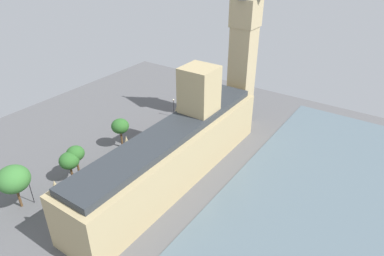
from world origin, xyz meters
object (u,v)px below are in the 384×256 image
object	(u,v)px
car_black_leading	(119,169)
plane_tree_kerbside	(13,179)
clock_tower	(244,40)
pedestrian_midblock	(133,175)
parliament_building	(177,148)
street_lamp_slot_10	(30,188)
car_yellow_cab_trailing	(89,188)
car_silver_opposite_hall	(145,146)
plane_tree_by_river_gate	(75,154)
street_lamp_corner	(174,104)
plane_tree_far_end	(120,126)
double_decker_bus_near_tower	(177,123)
plane_tree_under_trees	(69,161)

from	to	relation	value
car_black_leading	plane_tree_kerbside	world-z (taller)	plane_tree_kerbside
clock_tower	car_black_leading	distance (m)	51.72
plane_tree_kerbside	pedestrian_midblock	bearing A→B (deg)	-121.73
parliament_building	street_lamp_slot_10	size ratio (longest dim) A/B	10.11
car_yellow_cab_trailing	street_lamp_slot_10	xyz separation A→B (m)	(7.47, 9.92, 3.51)
pedestrian_midblock	street_lamp_slot_10	xyz separation A→B (m)	(12.60, 20.06, 3.69)
parliament_building	car_silver_opposite_hall	distance (m)	17.42
plane_tree_by_river_gate	street_lamp_corner	size ratio (longest dim) A/B	1.37
car_silver_opposite_hall	plane_tree_far_end	xyz separation A→B (m)	(5.88, 3.19, 6.06)
double_decker_bus_near_tower	plane_tree_by_river_gate	world-z (taller)	plane_tree_by_river_gate
double_decker_bus_near_tower	street_lamp_slot_10	distance (m)	47.08
car_black_leading	car_yellow_cab_trailing	distance (m)	9.93
plane_tree_kerbside	plane_tree_by_river_gate	bearing A→B (deg)	-98.08
plane_tree_far_end	car_black_leading	bearing A→B (deg)	130.35
double_decker_bus_near_tower	plane_tree_far_end	xyz separation A→B (m)	(7.20, 17.39, 4.31)
car_silver_opposite_hall	plane_tree_kerbside	world-z (taller)	plane_tree_kerbside
car_silver_opposite_hall	plane_tree_by_river_gate	bearing A→B (deg)	78.13
car_black_leading	street_lamp_slot_10	xyz separation A→B (m)	(7.68, 19.84, 3.51)
car_black_leading	street_lamp_corner	size ratio (longest dim) A/B	0.72
car_black_leading	plane_tree_under_trees	xyz separation A→B (m)	(6.63, 9.49, 5.37)
pedestrian_midblock	plane_tree_under_trees	world-z (taller)	plane_tree_under_trees
car_black_leading	plane_tree_far_end	world-z (taller)	plane_tree_far_end
clock_tower	street_lamp_slot_10	xyz separation A→B (m)	(20.57, 62.25, -23.16)
car_silver_opposite_hall	plane_tree_by_river_gate	xyz separation A→B (m)	(4.82, 19.76, 6.15)
car_yellow_cab_trailing	plane_tree_far_end	size ratio (longest dim) A/B	0.46
car_black_leading	pedestrian_midblock	world-z (taller)	car_black_leading
plane_tree_kerbside	car_silver_opposite_hall	bearing A→B (deg)	-101.31
car_yellow_cab_trailing	plane_tree_by_river_gate	distance (m)	9.41
plane_tree_under_trees	car_black_leading	bearing A→B (deg)	-124.91
street_lamp_slot_10	car_yellow_cab_trailing	bearing A→B (deg)	-126.97
double_decker_bus_near_tower	plane_tree_far_end	world-z (taller)	plane_tree_far_end
car_black_leading	plane_tree_by_river_gate	world-z (taller)	plane_tree_by_river_gate
clock_tower	car_silver_opposite_hall	size ratio (longest dim) A/B	12.57
clock_tower	plane_tree_far_end	bearing A→B (deg)	57.90
street_lamp_corner	street_lamp_slot_10	world-z (taller)	street_lamp_corner
clock_tower	pedestrian_midblock	bearing A→B (deg)	79.31
parliament_building	double_decker_bus_near_tower	xyz separation A→B (m)	(14.00, -18.70, -5.23)
car_silver_opposite_hall	street_lamp_slot_10	xyz separation A→B (m)	(5.67, 32.32, 3.51)
street_lamp_corner	street_lamp_slot_10	xyz separation A→B (m)	(0.50, 53.28, -0.20)
street_lamp_corner	car_yellow_cab_trailing	bearing A→B (deg)	99.14
parliament_building	car_yellow_cab_trailing	world-z (taller)	parliament_building
car_yellow_cab_trailing	street_lamp_corner	world-z (taller)	street_lamp_corner
car_yellow_cab_trailing	street_lamp_slot_10	distance (m)	12.90
double_decker_bus_near_tower	plane_tree_by_river_gate	bearing A→B (deg)	-98.23
plane_tree_kerbside	street_lamp_slot_10	distance (m)	4.27
clock_tower	street_lamp_slot_10	size ratio (longest dim) A/B	8.47
car_black_leading	pedestrian_midblock	bearing A→B (deg)	-172.29
car_silver_opposite_hall	plane_tree_far_end	bearing A→B (deg)	30.29
clock_tower	plane_tree_kerbside	size ratio (longest dim) A/B	4.94
parliament_building	street_lamp_slot_10	bearing A→B (deg)	52.97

